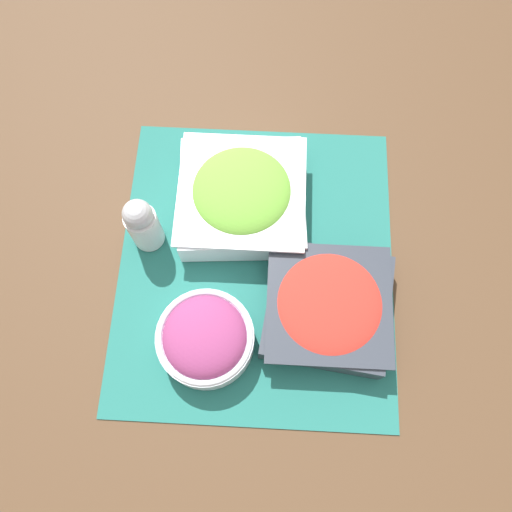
# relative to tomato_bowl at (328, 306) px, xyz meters

# --- Properties ---
(ground_plane) EXTENTS (3.00, 3.00, 0.00)m
(ground_plane) POSITION_rel_tomato_bowl_xyz_m (-0.07, -0.10, -0.03)
(ground_plane) COLOR #513823
(placemat) EXTENTS (0.46, 0.40, 0.00)m
(placemat) POSITION_rel_tomato_bowl_xyz_m (-0.07, -0.10, -0.03)
(placemat) COLOR #236B60
(placemat) RESTS_ON ground_plane
(tomato_bowl) EXTENTS (0.19, 0.19, 0.05)m
(tomato_bowl) POSITION_rel_tomato_bowl_xyz_m (0.00, 0.00, 0.00)
(tomato_bowl) COLOR #333842
(tomato_bowl) RESTS_ON placemat
(lettuce_bowl) EXTENTS (0.20, 0.20, 0.07)m
(lettuce_bowl) POSITION_rel_tomato_bowl_xyz_m (-0.16, -0.13, 0.01)
(lettuce_bowl) COLOR white
(lettuce_bowl) RESTS_ON placemat
(onion_bowl) EXTENTS (0.13, 0.13, 0.06)m
(onion_bowl) POSITION_rel_tomato_bowl_xyz_m (0.05, -0.17, 0.00)
(onion_bowl) COLOR silver
(onion_bowl) RESTS_ON placemat
(pepper_shaker) EXTENTS (0.05, 0.05, 0.10)m
(pepper_shaker) POSITION_rel_tomato_bowl_xyz_m (-0.10, -0.27, 0.02)
(pepper_shaker) COLOR silver
(pepper_shaker) RESTS_ON placemat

